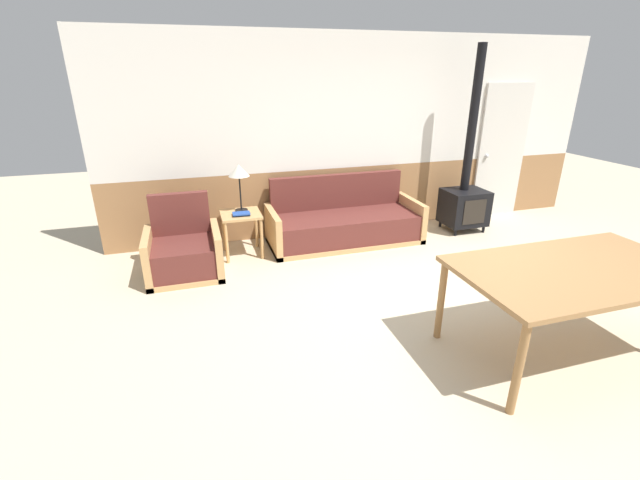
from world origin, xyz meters
The scene contains 10 objects.
ground_plane centered at (0.00, 0.00, 0.00)m, with size 16.00×16.00×0.00m, color beige.
wall_back centered at (0.00, 2.63, 1.35)m, with size 7.20×0.06×2.70m.
couch centered at (-0.48, 2.15, 0.26)m, with size 2.07×0.82×0.88m.
armchair centered at (-2.59, 1.74, 0.26)m, with size 0.83×0.77×0.89m.
side_table centered at (-1.87, 2.11, 0.45)m, with size 0.49×0.49×0.56m.
table_lamp centered at (-1.85, 2.19, 1.05)m, with size 0.26×0.26×0.59m.
book_stack centered at (-1.87, 2.02, 0.58)m, with size 0.23×0.15×0.03m.
dining_table centered at (0.43, -0.73, 0.71)m, with size 1.90×1.07×0.78m.
wood_stove centered at (1.37, 2.09, 0.55)m, with size 0.59×0.51×2.55m.
entry_door centered at (2.28, 2.57, 1.02)m, with size 0.83×0.09×2.05m.
Camera 1 is at (-2.41, -3.04, 2.23)m, focal length 24.00 mm.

